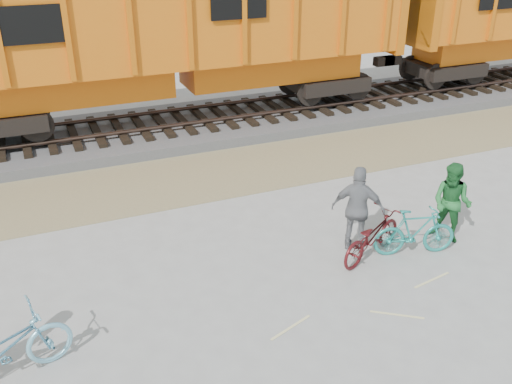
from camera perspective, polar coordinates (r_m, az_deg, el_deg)
ground at (r=10.55m, az=6.52°, el=-9.44°), size 120.00×120.00×0.00m
gravel_strip at (r=14.93m, az=-3.64°, el=1.92°), size 120.00×3.00×0.02m
ballast_bed at (r=18.00m, az=-7.40°, el=6.51°), size 120.00×4.00×0.30m
track at (r=17.90m, az=-7.46°, el=7.48°), size 120.00×2.60×0.24m
hopper_car_center at (r=17.25m, az=-8.15°, el=15.45°), size 14.00×3.13×4.65m
bicycle_blue at (r=9.12m, az=-24.23°, el=-14.29°), size 2.15×1.18×1.07m
bicycle_teal at (r=11.61m, az=15.61°, el=-3.87°), size 1.71×0.89×0.99m
bicycle_maroon at (r=11.32m, az=11.50°, el=-4.35°), size 1.88×1.27×0.93m
person_man at (r=12.18m, az=18.98°, el=-1.04°), size 0.95×1.02×1.69m
person_woman at (r=11.36m, az=10.16°, el=-1.69°), size 1.09×0.98×1.78m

